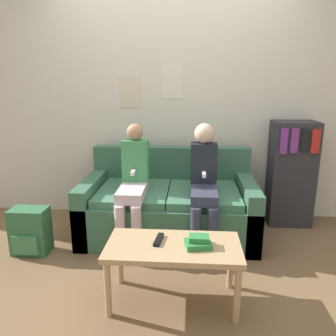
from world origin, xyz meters
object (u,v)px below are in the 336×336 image
at_px(tv_remote, 158,240).
at_px(backpack, 30,231).
at_px(coffee_table, 173,252).
at_px(bookshelf, 291,173).
at_px(couch, 169,207).
at_px(person_right, 204,179).
at_px(person_left, 133,180).

relative_size(tv_remote, backpack, 0.42).
xyz_separation_m(coffee_table, tv_remote, (-0.11, 0.04, 0.07)).
bearing_deg(backpack, coffee_table, -24.09).
distance_m(coffee_table, backpack, 1.43).
xyz_separation_m(tv_remote, backpack, (-1.19, 0.54, -0.24)).
height_order(tv_remote, bookshelf, bookshelf).
bearing_deg(tv_remote, backpack, 162.79).
relative_size(couch, coffee_table, 1.84).
xyz_separation_m(couch, backpack, (-1.19, -0.49, -0.07)).
bearing_deg(backpack, tv_remote, -24.33).
height_order(person_right, backpack, person_right).
height_order(person_left, backpack, person_left).
height_order(person_right, tv_remote, person_right).
distance_m(person_left, person_right, 0.64).
xyz_separation_m(couch, tv_remote, (-0.00, -1.02, 0.16)).
bearing_deg(coffee_table, couch, 95.48).
bearing_deg(person_left, tv_remote, -69.39).
bearing_deg(bookshelf, person_left, -160.71).
distance_m(tv_remote, backpack, 1.32).
distance_m(couch, backpack, 1.29).
height_order(person_right, bookshelf, person_right).
bearing_deg(tv_remote, person_left, 117.72).
height_order(couch, tv_remote, couch).
bearing_deg(person_left, bookshelf, 19.29).
height_order(person_left, bookshelf, person_left).
bearing_deg(person_right, person_left, -179.42).
bearing_deg(person_left, coffee_table, -64.27).
relative_size(couch, backpack, 4.00).
bearing_deg(person_left, couch, 34.07).
distance_m(couch, person_right, 0.52).
xyz_separation_m(coffee_table, person_right, (0.23, 0.86, 0.25)).
height_order(coffee_table, bookshelf, bookshelf).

